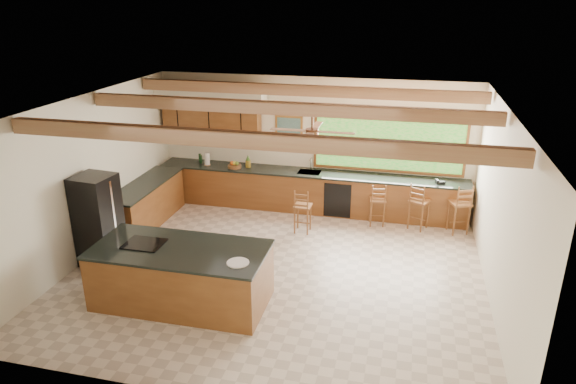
# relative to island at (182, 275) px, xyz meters

# --- Properties ---
(ground) EXTENTS (7.20, 7.20, 0.00)m
(ground) POSITION_rel_island_xyz_m (1.23, 1.31, -0.48)
(ground) COLOR beige
(ground) RESTS_ON ground
(room_shell) EXTENTS (7.27, 6.54, 3.02)m
(room_shell) POSITION_rel_island_xyz_m (1.06, 1.97, 1.73)
(room_shell) COLOR white
(room_shell) RESTS_ON ground
(counter_run) EXTENTS (7.12, 3.10, 1.22)m
(counter_run) POSITION_rel_island_xyz_m (0.41, 3.83, -0.02)
(counter_run) COLOR brown
(counter_run) RESTS_ON ground
(island) EXTENTS (2.76, 1.31, 0.98)m
(island) POSITION_rel_island_xyz_m (0.00, 0.00, 0.00)
(island) COLOR brown
(island) RESTS_ON ground
(refrigerator) EXTENTS (0.73, 0.71, 1.70)m
(refrigerator) POSITION_rel_island_xyz_m (-1.99, 0.87, 0.37)
(refrigerator) COLOR black
(refrigerator) RESTS_ON ground
(bar_stool_a) EXTENTS (0.35, 0.35, 0.96)m
(bar_stool_a) POSITION_rel_island_xyz_m (1.33, 2.98, 0.09)
(bar_stool_a) COLOR brown
(bar_stool_a) RESTS_ON ground
(bar_stool_b) EXTENTS (0.39, 0.39, 0.95)m
(bar_stool_b) POSITION_rel_island_xyz_m (2.82, 3.71, 0.08)
(bar_stool_b) COLOR brown
(bar_stool_b) RESTS_ON ground
(bar_stool_c) EXTENTS (0.49, 0.49, 1.03)m
(bar_stool_c) POSITION_rel_island_xyz_m (3.68, 3.71, 0.13)
(bar_stool_c) COLOR brown
(bar_stool_c) RESTS_ON ground
(bar_stool_d) EXTENTS (0.50, 0.50, 1.08)m
(bar_stool_d) POSITION_rel_island_xyz_m (4.49, 3.71, 0.16)
(bar_stool_d) COLOR brown
(bar_stool_d) RESTS_ON ground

